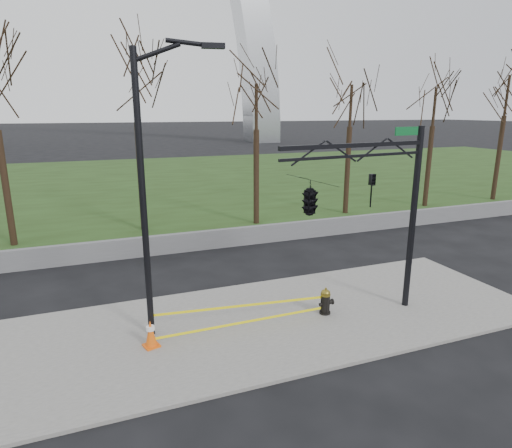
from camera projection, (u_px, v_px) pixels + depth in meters
name	position (u px, v px, depth m)	size (l,w,h in m)	color
ground	(262.00, 324.00, 13.57)	(500.00, 500.00, 0.00)	black
sidewalk	(262.00, 322.00, 13.56)	(18.00, 6.00, 0.10)	slate
grass_strip	(143.00, 181.00, 40.64)	(120.00, 40.00, 0.06)	#223714
guardrail	(199.00, 241.00, 20.68)	(60.00, 0.30, 0.90)	#59595B
tree_row	(254.00, 139.00, 24.66)	(54.56, 4.00, 9.78)	black
fire_hydrant	(326.00, 302.00, 13.95)	(0.54, 0.36, 0.88)	black
traffic_cone	(151.00, 333.00, 11.98)	(0.50, 0.50, 0.79)	#F0590C
street_light	(150.00, 178.00, 11.65)	(2.38, 0.57, 8.21)	black
traffic_signal_mast	(333.00, 195.00, 12.21)	(5.08, 2.53, 6.00)	black
caution_tape	(243.00, 314.00, 13.13)	(5.51, 0.72, 0.45)	#FFEC0D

